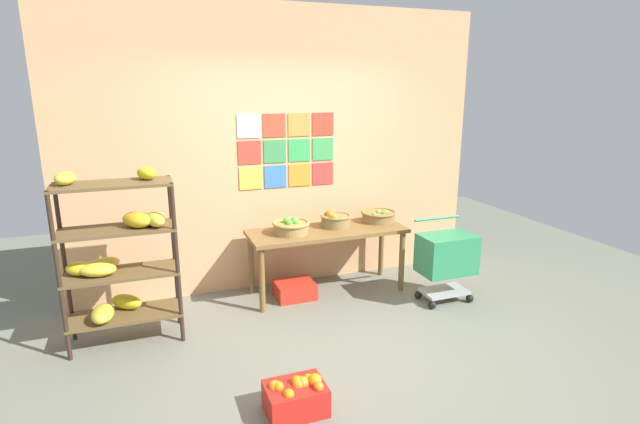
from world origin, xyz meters
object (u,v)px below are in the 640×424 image
at_px(produce_crate_under_table, 295,290).
at_px(fruit_basket_centre, 335,220).
at_px(shopping_cart, 446,256).
at_px(fruit_basket_back_left, 291,226).
at_px(banana_shelf_unit, 118,252).
at_px(fruit_basket_right, 379,216).
at_px(display_table, 327,237).
at_px(orange_crate_foreground, 296,396).

bearing_deg(produce_crate_under_table, fruit_basket_centre, 11.39).
bearing_deg(shopping_cart, fruit_basket_back_left, 144.55).
distance_m(banana_shelf_unit, fruit_basket_right, 2.71).
bearing_deg(banana_shelf_unit, shopping_cart, -4.80).
relative_size(display_table, produce_crate_under_table, 4.14).
relative_size(banana_shelf_unit, produce_crate_under_table, 3.78).
xyz_separation_m(display_table, shopping_cart, (1.06, -0.63, -0.13)).
bearing_deg(fruit_basket_right, fruit_basket_back_left, -174.12).
height_order(fruit_basket_right, shopping_cart, shopping_cart).
bearing_deg(shopping_cart, display_table, 137.17).
relative_size(produce_crate_under_table, shopping_cart, 0.48).
height_order(banana_shelf_unit, produce_crate_under_table, banana_shelf_unit).
distance_m(banana_shelf_unit, fruit_basket_centre, 2.18).
bearing_deg(produce_crate_under_table, fruit_basket_right, 7.36).
distance_m(banana_shelf_unit, produce_crate_under_table, 1.83).
height_order(fruit_basket_centre, produce_crate_under_table, fruit_basket_centre).
bearing_deg(banana_shelf_unit, display_table, 10.42).
xyz_separation_m(fruit_basket_back_left, produce_crate_under_table, (0.02, -0.02, -0.69)).
bearing_deg(fruit_basket_centre, orange_crate_foreground, -118.89).
xyz_separation_m(fruit_basket_centre, produce_crate_under_table, (-0.49, -0.10, -0.69)).
distance_m(fruit_basket_right, orange_crate_foreground, 2.56).
height_order(fruit_basket_back_left, shopping_cart, fruit_basket_back_left).
bearing_deg(display_table, fruit_basket_back_left, -179.72).
xyz_separation_m(fruit_basket_centre, fruit_basket_right, (0.53, 0.03, -0.01)).
distance_m(fruit_basket_back_left, fruit_basket_right, 1.05).
bearing_deg(fruit_basket_centre, fruit_basket_back_left, -171.76).
relative_size(banana_shelf_unit, shopping_cart, 1.80).
distance_m(produce_crate_under_table, orange_crate_foreground, 1.86).
bearing_deg(produce_crate_under_table, display_table, 4.08).
bearing_deg(fruit_basket_right, produce_crate_under_table, -172.64).
distance_m(fruit_basket_centre, orange_crate_foreground, 2.24).
relative_size(display_table, fruit_basket_right, 4.26).
distance_m(produce_crate_under_table, shopping_cart, 1.60).
distance_m(fruit_basket_centre, fruit_basket_back_left, 0.52).
xyz_separation_m(fruit_basket_right, orange_crate_foreground, (-1.57, -1.91, -0.64)).
bearing_deg(fruit_basket_back_left, orange_crate_foreground, -106.19).
relative_size(display_table, fruit_basket_centre, 5.08).
bearing_deg(display_table, fruit_basket_centre, 31.31).
bearing_deg(fruit_basket_back_left, fruit_basket_centre, 8.24).
bearing_deg(fruit_basket_back_left, produce_crate_under_table, -48.77).
bearing_deg(shopping_cart, orange_crate_foreground, -161.27).
bearing_deg(fruit_basket_right, banana_shelf_unit, -169.87).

